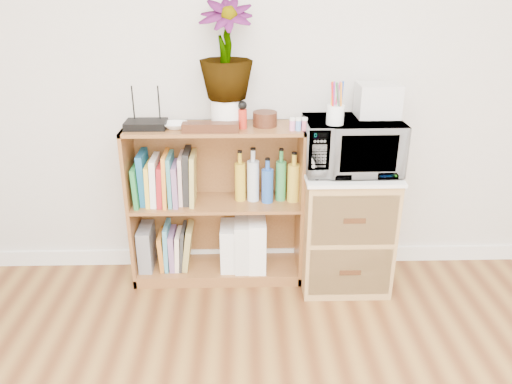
{
  "coord_description": "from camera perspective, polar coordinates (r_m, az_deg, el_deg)",
  "views": [
    {
      "loc": [
        -0.19,
        -0.57,
        1.69
      ],
      "look_at": [
        -0.12,
        1.95,
        0.62
      ],
      "focal_mm": 35.0,
      "sensor_mm": 36.0,
      "label": 1
    }
  ],
  "objects": [
    {
      "name": "lower_books",
      "position": [
        3.09,
        -9.13,
        -6.25
      ],
      "size": [
        0.21,
        0.19,
        0.28
      ],
      "color": "#BE6C21",
      "rests_on": "bookshelf"
    },
    {
      "name": "kokeshi_doll",
      "position": [
        2.72,
        -1.55,
        8.35
      ],
      "size": [
        0.05,
        0.05,
        0.11
      ],
      "primitive_type": "cylinder",
      "color": "red",
      "rests_on": "bookshelf"
    },
    {
      "name": "cookbooks",
      "position": [
        2.9,
        -10.23,
        1.4
      ],
      "size": [
        0.35,
        0.2,
        0.31
      ],
      "color": "#1F7736",
      "rests_on": "bookshelf"
    },
    {
      "name": "potted_plant",
      "position": [
        2.71,
        -3.48,
        15.87
      ],
      "size": [
        0.29,
        0.29,
        0.51
      ],
      "primitive_type": "imported",
      "color": "#2A6829",
      "rests_on": "plant_pot"
    },
    {
      "name": "wooden_bowl",
      "position": [
        2.77,
        1.03,
        8.35
      ],
      "size": [
        0.13,
        0.13,
        0.08
      ],
      "primitive_type": "cylinder",
      "color": "#381A0F",
      "rests_on": "bookshelf"
    },
    {
      "name": "plant_pot",
      "position": [
        2.77,
        -3.31,
        9.09
      ],
      "size": [
        0.18,
        0.18,
        0.15
      ],
      "primitive_type": "cylinder",
      "color": "white",
      "rests_on": "bookshelf"
    },
    {
      "name": "magazine_holder_right",
      "position": [
        3.04,
        0.12,
        -5.75
      ],
      "size": [
        0.1,
        0.26,
        0.32
      ],
      "primitive_type": "cube",
      "color": "white",
      "rests_on": "bookshelf"
    },
    {
      "name": "skirting_board",
      "position": [
        3.26,
        2.03,
        -7.22
      ],
      "size": [
        4.0,
        0.02,
        0.1
      ],
      "primitive_type": "cube",
      "color": "white",
      "rests_on": "ground"
    },
    {
      "name": "file_box",
      "position": [
        3.11,
        -12.37,
        -6.12
      ],
      "size": [
        0.08,
        0.21,
        0.27
      ],
      "primitive_type": "cube",
      "color": "slate",
      "rests_on": "bookshelf"
    },
    {
      "name": "router",
      "position": [
        2.8,
        -12.46,
        7.55
      ],
      "size": [
        0.22,
        0.15,
        0.04
      ],
      "primitive_type": "cube",
      "color": "black",
      "rests_on": "bookshelf"
    },
    {
      "name": "pen_cup",
      "position": [
        2.62,
        9.04,
        8.72
      ],
      "size": [
        0.09,
        0.09,
        0.1
      ],
      "primitive_type": "cylinder",
      "color": "white",
      "rests_on": "microwave"
    },
    {
      "name": "magazine_holder_left",
      "position": [
        3.05,
        -3.21,
        -6.15
      ],
      "size": [
        0.09,
        0.22,
        0.27
      ],
      "primitive_type": "cube",
      "color": "white",
      "rests_on": "bookshelf"
    },
    {
      "name": "small_appliance",
      "position": [
        2.82,
        13.74,
        10.15
      ],
      "size": [
        0.22,
        0.19,
        0.18
      ],
      "primitive_type": "cube",
      "color": "silver",
      "rests_on": "microwave"
    },
    {
      "name": "magazine_holder_mid",
      "position": [
        3.04,
        -1.49,
        -5.86
      ],
      "size": [
        0.1,
        0.25,
        0.31
      ],
      "primitive_type": "cube",
      "color": "silver",
      "rests_on": "bookshelf"
    },
    {
      "name": "bookshelf",
      "position": [
        2.94,
        -4.52,
        -1.5
      ],
      "size": [
        1.0,
        0.3,
        0.95
      ],
      "primitive_type": "cube",
      "color": "brown",
      "rests_on": "ground"
    },
    {
      "name": "white_bowl",
      "position": [
        2.76,
        -9.16,
        7.51
      ],
      "size": [
        0.13,
        0.13,
        0.03
      ],
      "primitive_type": "imported",
      "color": "white",
      "rests_on": "bookshelf"
    },
    {
      "name": "paint_jars",
      "position": [
        2.69,
        4.86,
        7.64
      ],
      "size": [
        0.12,
        0.04,
        0.06
      ],
      "primitive_type": "cube",
      "color": "#C97082",
      "rests_on": "bookshelf"
    },
    {
      "name": "wicker_unit",
      "position": [
        2.98,
        10.08,
        -4.11
      ],
      "size": [
        0.5,
        0.45,
        0.7
      ],
      "primitive_type": "cube",
      "color": "#9E7542",
      "rests_on": "ground"
    },
    {
      "name": "microwave",
      "position": [
        2.78,
        10.85,
        5.25
      ],
      "size": [
        0.52,
        0.36,
        0.29
      ],
      "primitive_type": "imported",
      "rotation": [
        0.0,
        0.0,
        0.02
      ],
      "color": "white",
      "rests_on": "wicker_unit"
    },
    {
      "name": "liquor_bottles",
      "position": [
        2.87,
        2.01,
        1.67
      ],
      "size": [
        0.45,
        0.07,
        0.31
      ],
      "color": "gold",
      "rests_on": "bookshelf"
    },
    {
      "name": "trinket_box",
      "position": [
        2.67,
        -5.21,
        7.37
      ],
      "size": [
        0.3,
        0.08,
        0.05
      ],
      "primitive_type": "cube",
      "color": "#36190E",
      "rests_on": "bookshelf"
    }
  ]
}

